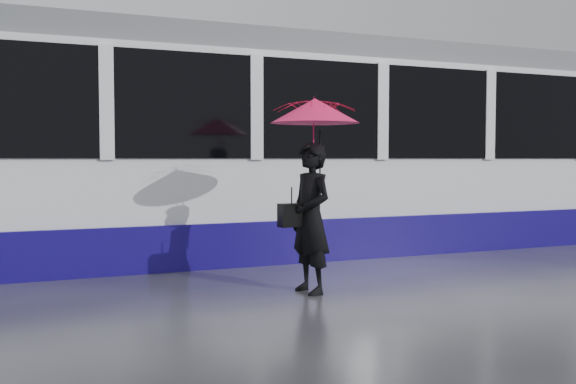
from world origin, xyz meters
name	(u,v)px	position (x,y,z in m)	size (l,w,h in m)	color
ground	(159,293)	(0.00, 0.00, 0.00)	(90.00, 90.00, 0.00)	#29292E
rails	(125,260)	(0.00, 2.50, 0.01)	(34.00, 1.51, 0.02)	#3F3D38
woman	(311,218)	(1.57, -0.63, 0.84)	(0.61, 0.40, 1.67)	black
umbrella	(315,128)	(1.62, -0.63, 1.83)	(1.14, 1.14, 1.13)	#DB1260
handbag	(292,215)	(1.35, -0.61, 0.88)	(0.32, 0.18, 0.44)	black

